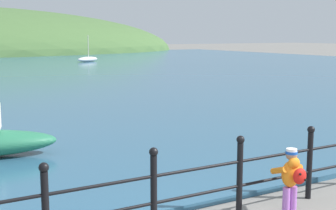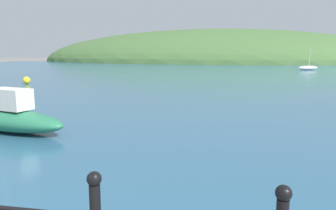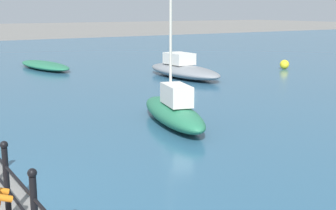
{
  "view_description": "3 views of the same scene",
  "coord_description": "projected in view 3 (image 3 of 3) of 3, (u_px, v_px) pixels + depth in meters",
  "views": [
    {
      "loc": [
        -3.6,
        -3.72,
        2.67
      ],
      "look_at": [
        1.75,
        5.59,
        1.03
      ],
      "focal_mm": 50.0,
      "sensor_mm": 36.0,
      "label": 1
    },
    {
      "loc": [
        3.08,
        -0.81,
        2.15
      ],
      "look_at": [
        1.77,
        6.17,
        0.98
      ],
      "focal_mm": 35.0,
      "sensor_mm": 36.0,
      "label": 2
    },
    {
      "loc": [
        7.55,
        0.01,
        3.12
      ],
      "look_at": [
        -0.09,
        4.82,
        1.26
      ],
      "focal_mm": 50.0,
      "sensor_mm": 36.0,
      "label": 3
    }
  ],
  "objects": [
    {
      "name": "mooring_buoy",
      "position": [
        284.0,
        64.0,
        24.03
      ],
      "size": [
        0.47,
        0.47,
        0.47
      ],
      "primitive_type": "sphere",
      "color": "yellow",
      "rests_on": "water"
    },
    {
      "name": "boat_blue_hull",
      "position": [
        183.0,
        70.0,
        21.04
      ],
      "size": [
        4.88,
        1.7,
        1.08
      ],
      "color": "gray",
      "rests_on": "water"
    },
    {
      "name": "boat_mid_harbor",
      "position": [
        45.0,
        65.0,
        24.0
      ],
      "size": [
        4.87,
        2.0,
        0.38
      ],
      "color": "#287551",
      "rests_on": "water"
    },
    {
      "name": "boat_far_right",
      "position": [
        173.0,
        110.0,
        12.42
      ],
      "size": [
        4.12,
        1.98,
        4.98
      ],
      "color": "#287551",
      "rests_on": "water"
    }
  ]
}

